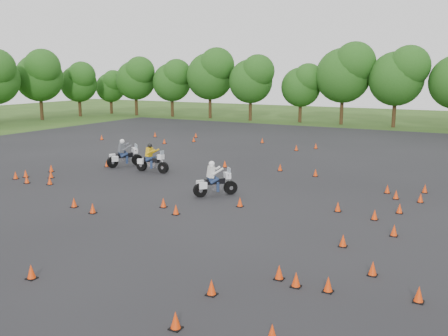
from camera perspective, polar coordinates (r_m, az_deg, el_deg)
ground at (r=24.18m, az=-4.49°, el=-4.39°), size 140.00×140.00×0.00m
asphalt_pad at (r=29.25m, az=1.85°, el=-1.64°), size 62.00×62.00×0.00m
treeline at (r=55.37m, az=19.24°, el=8.64°), size 87.45×32.40×10.69m
traffic_cones at (r=27.98m, az=1.33°, el=-1.74°), size 37.03×32.53×0.45m
rider_grey at (r=34.55m, az=-11.32°, el=1.75°), size 1.95×2.55×1.94m
rider_yellow at (r=32.31m, az=-8.25°, el=1.14°), size 2.41×0.77×1.85m
rider_white at (r=25.93m, az=-0.99°, el=-1.18°), size 2.14×2.30×1.86m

